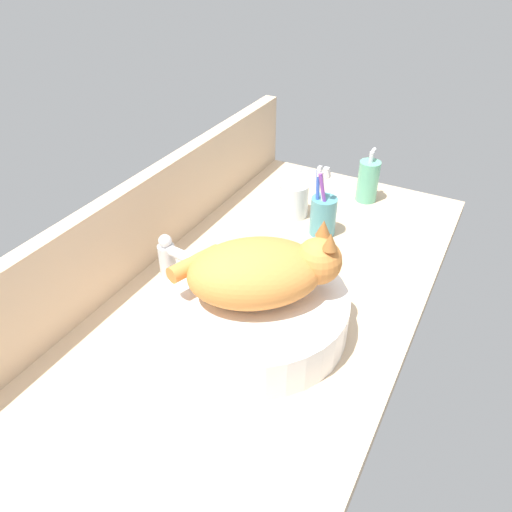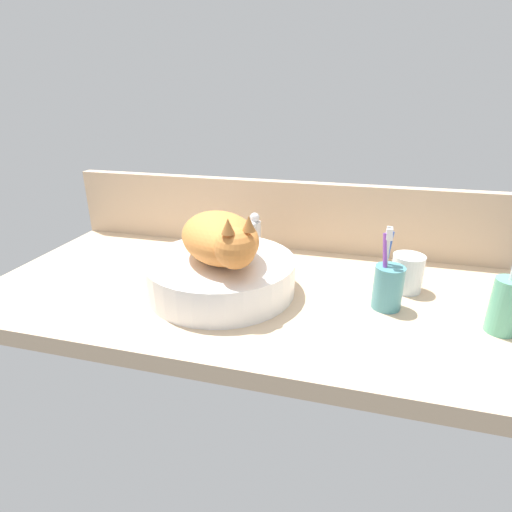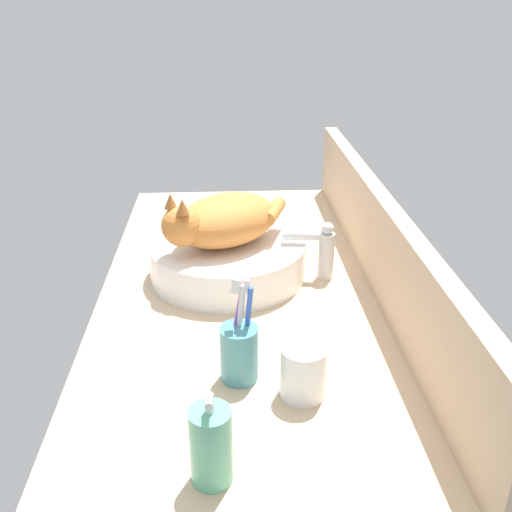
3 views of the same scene
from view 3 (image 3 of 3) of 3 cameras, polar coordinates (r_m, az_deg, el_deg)
name	(u,v)px [view 3 (image 3 of 3)]	position (r cm, az deg, el deg)	size (l,w,h in cm)	color
ground_plane	(244,296)	(128.15, -1.16, -4.03)	(131.76, 63.26, 4.00)	#D1B28E
backsplash_panel	(381,243)	(127.00, 12.37, 1.27)	(131.76, 3.60, 20.60)	#CCAD8C
sink_basin	(228,259)	(131.22, -2.84, -0.27)	(35.65, 35.65, 8.31)	white
cat	(222,220)	(126.40, -3.40, 3.59)	(28.67, 30.19, 14.00)	orange
faucet	(321,248)	(129.51, 6.56, 0.76)	(4.00, 11.86, 13.60)	silver
soap_dispenser	(211,445)	(79.88, -4.51, -18.36)	(5.77, 5.77, 14.90)	#60B793
toothbrush_cup	(239,350)	(97.25, -1.68, -9.42)	(6.48, 6.48, 18.71)	teal
water_glass	(303,374)	(94.77, 4.72, -11.65)	(7.59, 7.59, 9.08)	white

